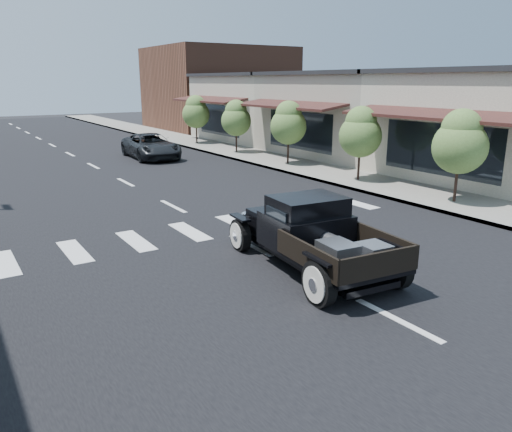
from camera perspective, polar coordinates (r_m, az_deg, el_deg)
ground at (r=11.55m, az=4.66°, el=-6.14°), size 120.00×120.00×0.00m
road at (r=24.78m, az=-16.88°, el=4.83°), size 14.00×80.00×0.02m
road_markings at (r=20.09m, az=-12.86°, el=2.77°), size 12.00×60.00×0.06m
sidewalk_right at (r=28.24m, az=-0.03°, el=6.82°), size 3.00×80.00×0.15m
storefront_mid at (r=30.53m, az=12.60°, el=11.20°), size 10.00×9.00×4.50m
storefront_far at (r=37.43m, az=2.62°, el=12.21°), size 10.00×9.00×4.50m
far_building_right at (r=46.15m, az=-4.25°, el=14.30°), size 11.00×10.00×7.00m
small_tree_a at (r=18.35m, az=22.15°, el=6.19°), size 1.83×1.83×3.05m
small_tree_b at (r=21.40m, az=11.78°, el=7.98°), size 1.77×1.77×2.94m
small_tree_c at (r=25.21m, az=3.71°, el=9.38°), size 1.80×1.80×3.00m
small_tree_d at (r=29.47m, az=-2.28°, el=10.13°), size 1.73×1.73×2.89m
small_tree_e at (r=34.10m, az=-6.86°, el=10.84°), size 1.81×1.81×3.02m
hotrod_pickup at (r=11.34m, az=6.43°, el=-2.02°), size 2.77×5.13×1.71m
second_car at (r=28.52m, az=-11.92°, el=7.80°), size 2.52×4.99×1.35m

